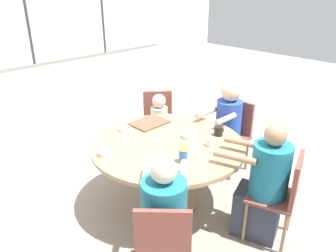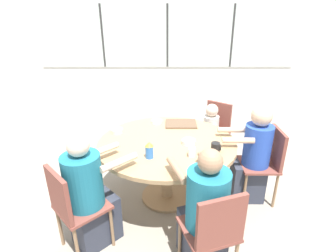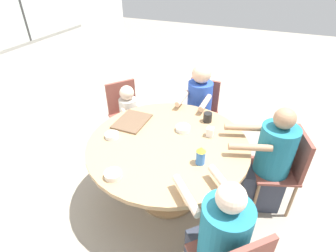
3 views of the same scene
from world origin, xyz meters
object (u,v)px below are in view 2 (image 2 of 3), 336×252
Objects in this scene: chair_for_man_teal_shirt at (73,204)px; coffee_mug at (217,147)px; chair_for_woman_green_shirt at (268,159)px; chair_for_man_blue_shirt at (215,230)px; bowl_fruit at (118,131)px; person_toddler at (210,137)px; milk_carton_small at (193,152)px; bowl_cereal at (158,122)px; person_woman_green_shirt at (254,159)px; person_man_teal_shirt at (91,197)px; bowl_white_shallow at (190,142)px; chair_for_toddler at (216,127)px; person_man_blue_shirt at (205,217)px; sippy_cup at (150,150)px.

coffee_mug is at bearing 68.50° from chair_for_man_teal_shirt.
chair_for_woman_green_shirt and chair_for_man_blue_shirt have the same top height.
bowl_fruit is (-0.94, 1.30, 0.24)m from chair_for_man_blue_shirt.
milk_carton_small is at bearing 110.14° from person_toddler.
chair_for_man_blue_shirt is 6.63× the size of bowl_cereal.
person_toddler is 6.59× the size of bowl_fruit.
person_woman_green_shirt reaches higher than person_man_teal_shirt.
coffee_mug is 0.99m from bowl_cereal.
bowl_white_shallow reaches higher than bowl_fruit.
person_toddler is at bearing 26.07° from person_woman_green_shirt.
person_man_blue_shirt reaches higher than chair_for_toddler.
person_man_blue_shirt is 1.02m from person_man_teal_shirt.
person_man_blue_shirt is at bearing 115.69° from chair_for_toddler.
sippy_cup is 1.84× the size of milk_carton_small.
person_man_teal_shirt is 6.75× the size of sippy_cup.
chair_for_woman_green_shirt is at bearing -23.15° from bowl_cereal.
person_toddler is 9.94× the size of milk_carton_small.
person_woman_green_shirt reaches higher than bowl_fruit.
person_toddler and sippy_cup have the same top height.
bowl_fruit is at bearing 81.95° from person_woman_green_shirt.
person_woman_green_shirt is 8.06× the size of bowl_white_shallow.
person_man_blue_shirt reaches higher than chair_for_woman_green_shirt.
person_man_teal_shirt is at bearing 86.25° from chair_for_toddler.
person_toddler is at bearing 93.77° from chair_for_man_teal_shirt.
sippy_cup is 0.72m from bowl_fruit.
person_man_blue_shirt is (-0.05, 0.16, -0.02)m from chair_for_man_blue_shirt.
person_toddler is at bearing 24.60° from bowl_fruit.
chair_for_man_teal_shirt is 1.18m from milk_carton_small.
chair_for_man_teal_shirt reaches higher than bowl_fruit.
bowl_white_shallow is (-0.73, -0.05, 0.24)m from person_woman_green_shirt.
chair_for_man_teal_shirt is at bearing -102.62° from bowl_fruit.
coffee_mug reaches higher than bowl_cereal.
person_man_blue_shirt reaches higher than bowl_cereal.
coffee_mug reaches higher than bowl_fruit.
person_woman_green_shirt reaches higher than chair_for_man_teal_shirt.
chair_for_man_blue_shirt is 1.85m from person_toddler.
chair_for_man_blue_shirt reaches higher than bowl_cereal.
bowl_white_shallow is (-0.01, 0.27, -0.02)m from milk_carton_small.
person_woman_green_shirt is 12.62× the size of milk_carton_small.
chair_for_toddler reaches higher than milk_carton_small.
chair_for_man_blue_shirt is at bearing 32.25° from chair_for_man_teal_shirt.
bowl_white_shallow is (0.92, 0.60, 0.26)m from person_man_teal_shirt.
chair_for_toddler reaches higher than bowl_fruit.
chair_for_man_blue_shirt and chair_for_man_teal_shirt have the same top height.
sippy_cup is (-1.13, -0.35, 0.30)m from person_woman_green_shirt.
person_man_teal_shirt is (-1.38, -1.56, -0.02)m from chair_for_toddler.
chair_for_toddler is 1.84m from person_man_blue_shirt.
milk_carton_small is (-0.11, 0.74, 0.26)m from chair_for_man_blue_shirt.
bowl_cereal is (-0.38, 0.86, -0.03)m from milk_carton_small.
bowl_white_shallow is (-0.46, -0.96, 0.24)m from chair_for_toddler.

